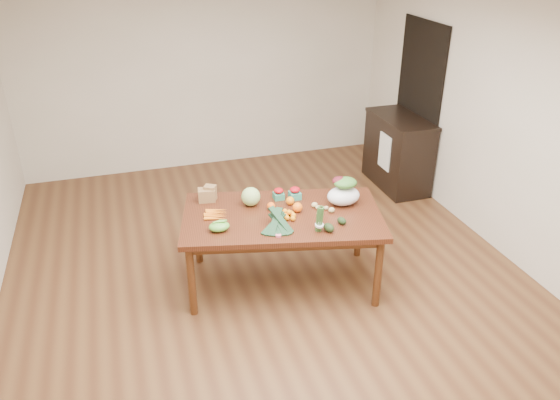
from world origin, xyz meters
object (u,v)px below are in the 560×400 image
object	(u,v)px
dining_table	(282,249)
mandarin_cluster	(289,213)
cabbage	(251,197)
cabinet	(398,152)
kale_bunch	(278,223)
paper_bag	(207,194)
salad_bag	(344,192)
asparagus_bundle	(320,219)

from	to	relation	value
dining_table	mandarin_cluster	xyz separation A→B (m)	(0.04, -0.07, 0.41)
cabbage	cabinet	bearing A→B (deg)	30.78
kale_bunch	paper_bag	bearing A→B (deg)	136.03
cabbage	kale_bunch	world-z (taller)	cabbage
dining_table	cabbage	world-z (taller)	cabbage
kale_bunch	salad_bag	size ratio (longest dim) A/B	1.26
kale_bunch	mandarin_cluster	bearing A→B (deg)	63.11
cabbage	salad_bag	size ratio (longest dim) A/B	0.56
cabinet	paper_bag	distance (m)	2.98
asparagus_bundle	paper_bag	bearing A→B (deg)	146.66
paper_bag	asparagus_bundle	size ratio (longest dim) A/B	0.85
kale_bunch	asparagus_bundle	bearing A→B (deg)	-6.32
paper_bag	mandarin_cluster	xyz separation A→B (m)	(0.65, -0.54, -0.04)
cabinet	cabbage	size ratio (longest dim) A/B	5.70
dining_table	asparagus_bundle	distance (m)	0.67
asparagus_bundle	salad_bag	xyz separation A→B (m)	(0.40, 0.41, -0.00)
cabinet	kale_bunch	bearing A→B (deg)	-139.27
kale_bunch	salad_bag	xyz separation A→B (m)	(0.74, 0.29, 0.04)
dining_table	asparagus_bundle	size ratio (longest dim) A/B	7.25
mandarin_cluster	kale_bunch	bearing A→B (deg)	-130.10
dining_table	cabbage	size ratio (longest dim) A/B	10.13
mandarin_cluster	salad_bag	size ratio (longest dim) A/B	0.57
dining_table	paper_bag	bearing A→B (deg)	155.35
cabbage	salad_bag	distance (m)	0.87
dining_table	paper_bag	size ratio (longest dim) A/B	8.58
paper_bag	asparagus_bundle	bearing A→B (deg)	-46.56
paper_bag	cabbage	xyz separation A→B (m)	(0.38, -0.21, 0.01)
paper_bag	mandarin_cluster	size ratio (longest dim) A/B	1.17
cabinet	salad_bag	bearing A→B (deg)	-132.47
asparagus_bundle	salad_bag	size ratio (longest dim) A/B	0.79
kale_bunch	salad_bag	bearing A→B (deg)	34.78
asparagus_bundle	salad_bag	world-z (taller)	asparagus_bundle
dining_table	kale_bunch	distance (m)	0.55
dining_table	salad_bag	distance (m)	0.79
salad_bag	mandarin_cluster	bearing A→B (deg)	-170.99
dining_table	kale_bunch	bearing A→B (deg)	-102.19
cabbage	dining_table	bearing A→B (deg)	-48.98
cabbage	mandarin_cluster	distance (m)	0.43
dining_table	cabbage	xyz separation A→B (m)	(-0.23, 0.26, 0.46)
kale_bunch	cabinet	bearing A→B (deg)	53.95
dining_table	mandarin_cluster	size ratio (longest dim) A/B	10.07
salad_bag	cabbage	bearing A→B (deg)	163.98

